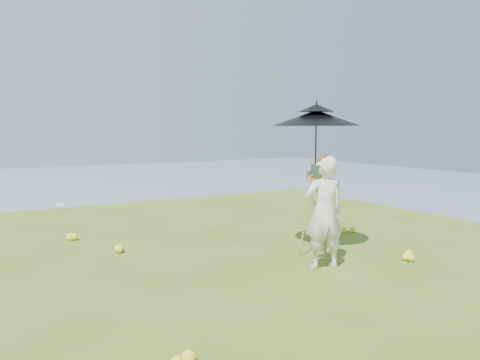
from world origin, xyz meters
TOP-DOWN VIEW (x-y plane):
  - ground at (0.00, 0.00)m, footprint 14.00×14.00m
  - slope_trees at (0.00, 35.00)m, footprint 110.00×50.00m
  - wildflowers at (0.00, 0.25)m, footprint 10.00×10.50m
  - painter at (2.14, -0.06)m, footprint 0.64×0.50m
  - field_easel at (2.44, 0.47)m, footprint 0.63×0.63m
  - sun_umbrella at (2.45, 0.50)m, footprint 1.67×1.67m
  - painter_cap at (2.14, -0.06)m, footprint 0.26×0.29m

SIDE VIEW (x-z plane):
  - slope_trees at x=0.00m, z-range -18.00..-12.00m
  - ground at x=0.00m, z-range 0.00..0.00m
  - wildflowers at x=0.00m, z-range 0.00..0.12m
  - field_easel at x=2.44m, z-range 0.00..1.42m
  - painter at x=2.14m, z-range 0.00..1.56m
  - painter_cap at x=2.14m, z-range 1.47..1.57m
  - sun_umbrella at x=2.45m, z-range 1.17..2.34m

